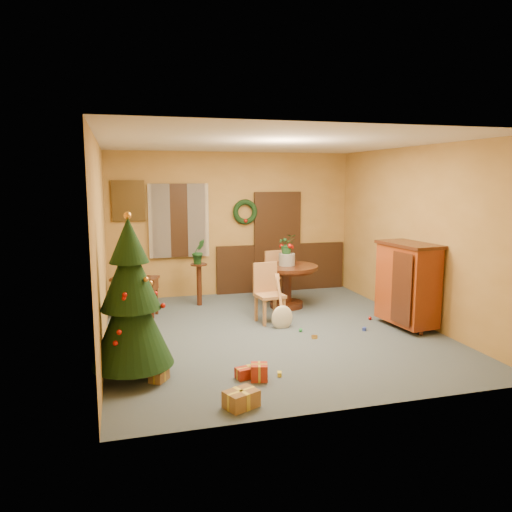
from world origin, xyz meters
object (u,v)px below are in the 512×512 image
object	(u,v)px
dining_table	(287,278)
sideboard	(408,283)
writing_desk	(135,287)
chair_near	(268,290)
christmas_tree	(131,301)

from	to	relation	value
dining_table	sideboard	size ratio (longest dim) A/B	0.84
writing_desk	chair_near	bearing A→B (deg)	-23.45
dining_table	writing_desk	distance (m)	2.73
dining_table	writing_desk	xyz separation A→B (m)	(-2.73, 0.11, -0.03)
christmas_tree	sideboard	distance (m)	4.41
chair_near	christmas_tree	bearing A→B (deg)	-140.17
dining_table	sideboard	world-z (taller)	sideboard
christmas_tree	dining_table	bearing A→B (deg)	43.19
dining_table	chair_near	distance (m)	1.01
writing_desk	sideboard	distance (m)	4.56
chair_near	sideboard	xyz separation A→B (m)	(2.05, -0.92, 0.21)
christmas_tree	writing_desk	xyz separation A→B (m)	(0.13, 2.80, -0.43)
dining_table	christmas_tree	bearing A→B (deg)	-136.81
writing_desk	sideboard	size ratio (longest dim) A/B	0.63
dining_table	chair_near	size ratio (longest dim) A/B	1.16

